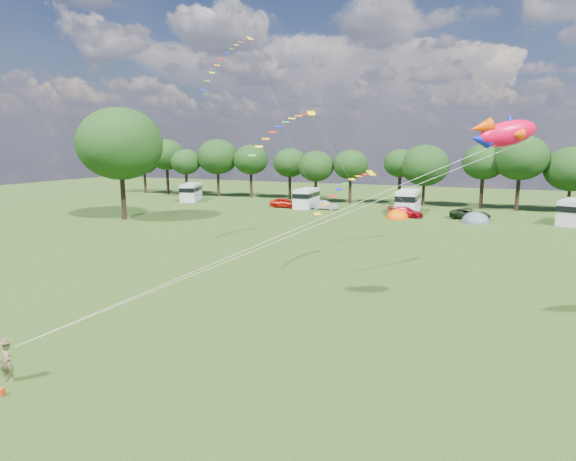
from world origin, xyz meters
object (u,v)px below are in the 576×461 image
at_px(fish_kite, 502,133).
at_px(campervan_d, 573,211).
at_px(kite_flyer, 7,362).
at_px(car_a, 284,203).
at_px(car_d, 470,214).
at_px(campervan_b, 306,198).
at_px(car_b, 325,205).
at_px(campervan_a, 191,192).
at_px(car_c, 406,212).
at_px(tent_greyblue, 475,222).
at_px(tent_orange, 397,218).
at_px(campervan_c, 408,201).
at_px(big_tree, 120,144).

bearing_deg(fish_kite, campervan_d, 49.98).
relative_size(kite_flyer, fish_kite, 0.49).
height_order(car_a, car_d, car_a).
bearing_deg(kite_flyer, campervan_b, 90.12).
relative_size(car_b, fish_kite, 1.08).
bearing_deg(car_b, car_a, 89.48).
bearing_deg(car_d, campervan_d, -79.36).
bearing_deg(car_b, campervan_a, 82.57).
height_order(car_b, campervan_b, campervan_b).
xyz_separation_m(car_a, car_b, (6.06, 0.31, -0.09)).
relative_size(car_c, tent_greyblue, 1.16).
bearing_deg(car_d, car_a, 93.53).
bearing_deg(tent_orange, campervan_c, 85.62).
xyz_separation_m(campervan_d, tent_greyblue, (-10.23, -3.02, -1.48)).
bearing_deg(fish_kite, kite_flyer, -171.44).
bearing_deg(fish_kite, campervan_c, 76.61).
bearing_deg(tent_orange, kite_flyer, -97.40).
distance_m(car_b, campervan_d, 30.10).
height_order(car_b, campervan_d, campervan_d).
height_order(campervan_d, kite_flyer, campervan_d).
bearing_deg(tent_greyblue, car_b, 168.54).
bearing_deg(big_tree, tent_orange, 24.32).
distance_m(tent_greyblue, fish_kite, 36.84).
bearing_deg(car_d, tent_orange, 113.47).
distance_m(campervan_d, kite_flyer, 56.87).
relative_size(tent_greyblue, kite_flyer, 2.26).
xyz_separation_m(car_b, campervan_d, (30.07, -1.01, 0.89)).
relative_size(car_d, campervan_c, 0.79).
distance_m(car_d, tent_greyblue, 2.47).
height_order(car_a, fish_kite, fish_kite).
bearing_deg(car_a, campervan_d, -89.17).
bearing_deg(car_a, fish_kite, -143.03).
relative_size(campervan_a, fish_kite, 1.89).
bearing_deg(tent_greyblue, fish_kite, -87.35).
xyz_separation_m(car_a, fish_kite, (27.55, -39.29, 8.75)).
distance_m(campervan_a, kite_flyer, 60.32).
bearing_deg(tent_orange, car_b, 158.64).
bearing_deg(kite_flyer, campervan_a, 109.30).
distance_m(car_c, kite_flyer, 49.57).
bearing_deg(big_tree, campervan_d, 18.87).
distance_m(big_tree, tent_greyblue, 42.79).
bearing_deg(car_b, tent_greyblue, -104.89).
relative_size(tent_orange, tent_greyblue, 0.85).
height_order(car_b, campervan_a, campervan_a).
distance_m(campervan_d, fish_kite, 40.33).
bearing_deg(tent_orange, campervan_a, 170.24).
height_order(car_b, car_d, car_d).
height_order(campervan_a, fish_kite, fish_kite).
bearing_deg(car_a, tent_orange, -101.15).
xyz_separation_m(tent_orange, fish_kite, (10.66, -35.37, 9.43)).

